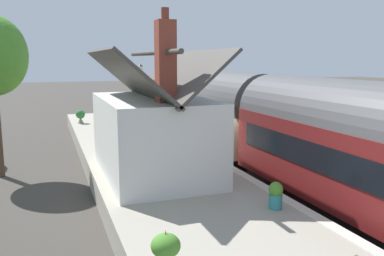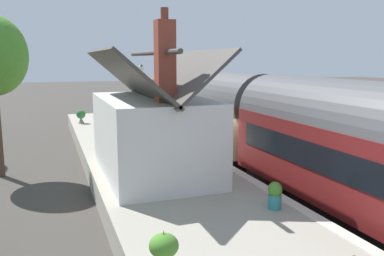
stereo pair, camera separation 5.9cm
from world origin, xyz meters
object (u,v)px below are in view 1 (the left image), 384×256
object	(u,v)px
planter_bench_right	(102,119)
planter_edge_far	(80,116)
planter_under_sign	(276,195)
lamp_post_platform	(141,83)
bench_platform_end	(144,131)
planter_bench_left	(166,252)
train	(335,145)
station_sign_board	(151,109)
planter_corner_building	(102,132)
planter_by_door	(134,119)
station_building	(154,132)

from	to	relation	value
planter_bench_right	planter_edge_far	bearing A→B (deg)	42.02
planter_under_sign	planter_bench_right	xyz separation A→B (m)	(16.05, 2.59, 0.00)
planter_bench_right	lamp_post_platform	size ratio (longest dim) A/B	0.21
bench_platform_end	planter_bench_left	size ratio (longest dim) A/B	1.54
planter_under_sign	lamp_post_platform	size ratio (longest dim) A/B	0.20
train	station_sign_board	distance (m)	13.16
train	station_sign_board	bearing A→B (deg)	12.01
planter_corner_building	planter_bench_right	distance (m)	4.16
bench_platform_end	planter_by_door	world-z (taller)	bench_platform_end
lamp_post_platform	station_sign_board	bearing A→B (deg)	-161.20
train	planter_corner_building	distance (m)	12.43
planter_under_sign	lamp_post_platform	xyz separation A→B (m)	(14.89, 0.32, 2.25)
train	planter_by_door	size ratio (longest dim) A/B	39.32
planter_under_sign	planter_edge_far	world-z (taller)	planter_edge_far
station_sign_board	station_building	bearing A→B (deg)	166.41
planter_bench_left	planter_corner_building	world-z (taller)	planter_bench_left
station_building	station_sign_board	distance (m)	9.62
station_building	lamp_post_platform	world-z (taller)	station_building
bench_platform_end	station_sign_board	size ratio (longest dim) A/B	0.90
bench_platform_end	planter_bench_left	xyz separation A→B (m)	(-12.93, 2.62, -0.01)
planter_corner_building	station_sign_board	world-z (taller)	station_sign_board
train	bench_platform_end	distance (m)	10.42
lamp_post_platform	planter_edge_far	bearing A→B (deg)	54.51
station_building	planter_edge_far	bearing A→B (deg)	6.78
station_building	planter_bench_left	xyz separation A→B (m)	(-6.85, 1.57, -1.06)
station_building	lamp_post_platform	size ratio (longest dim) A/B	1.68
planter_by_door	planter_bench_right	distance (m)	1.98
planter_bench_left	planter_corner_building	xyz separation A→B (m)	(14.22, -0.68, -0.15)
bench_platform_end	station_sign_board	xyz separation A→B (m)	(3.26, -1.21, 0.71)
planter_under_sign	station_sign_board	bearing A→B (deg)	-0.09
station_building	planter_bench_left	distance (m)	7.11
bench_platform_end	planter_corner_building	world-z (taller)	bench_platform_end
planter_bench_right	lamp_post_platform	distance (m)	3.40
planter_corner_building	station_sign_board	xyz separation A→B (m)	(1.97, -3.14, 0.87)
planter_bench_left	planter_corner_building	distance (m)	14.24
train	station_building	world-z (taller)	station_building
planter_by_door	planter_corner_building	bearing A→B (deg)	146.74
station_sign_board	planter_bench_left	bearing A→B (deg)	166.70
planter_corner_building	planter_bench_right	bearing A→B (deg)	-7.36
planter_edge_far	lamp_post_platform	size ratio (longest dim) A/B	0.24
planter_bench_right	lamp_post_platform	world-z (taller)	lamp_post_platform
station_building	bench_platform_end	world-z (taller)	station_building
lamp_post_platform	station_sign_board	distance (m)	1.80
planter_bench_left	planter_under_sign	bearing A→B (deg)	-58.86
planter_edge_far	planter_bench_right	xyz separation A→B (m)	(-1.30, -1.17, -0.09)
planter_edge_far	station_building	bearing A→B (deg)	-173.22
bench_platform_end	planter_corner_building	bearing A→B (deg)	56.21
station_building	station_sign_board	bearing A→B (deg)	-13.59
planter_by_door	planter_corner_building	distance (m)	4.53
lamp_post_platform	bench_platform_end	bearing A→B (deg)	168.45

